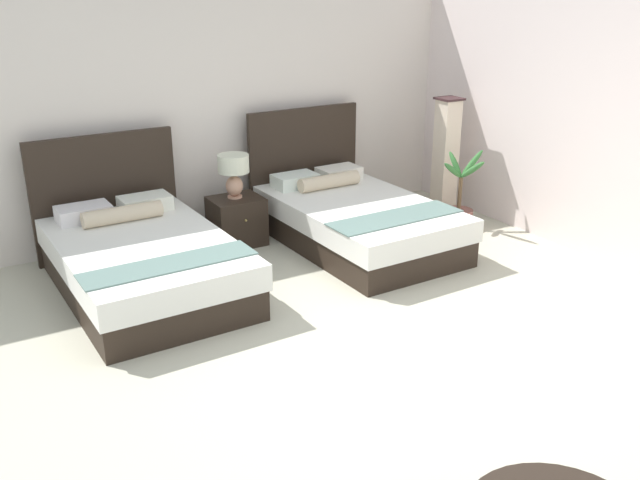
# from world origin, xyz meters

# --- Properties ---
(ground_plane) EXTENTS (9.58, 10.24, 0.02)m
(ground_plane) POSITION_xyz_m (0.00, 0.00, -0.01)
(ground_plane) COLOR beige
(wall_back) EXTENTS (9.58, 0.12, 2.68)m
(wall_back) POSITION_xyz_m (0.00, 3.32, 1.34)
(wall_back) COLOR silver
(wall_back) RESTS_ON ground
(wall_side_right) EXTENTS (0.12, 5.84, 2.68)m
(wall_side_right) POSITION_xyz_m (2.99, 0.40, 1.34)
(wall_side_right) COLOR silver
(wall_side_right) RESTS_ON ground
(bed_near_window) EXTENTS (1.44, 2.21, 1.21)m
(bed_near_window) POSITION_xyz_m (-1.12, 2.10, 0.29)
(bed_near_window) COLOR black
(bed_near_window) RESTS_ON ground
(bed_near_corner) EXTENTS (1.41, 2.24, 1.26)m
(bed_near_corner) POSITION_xyz_m (1.11, 2.11, 0.28)
(bed_near_corner) COLOR black
(bed_near_corner) RESTS_ON ground
(nightstand) EXTENTS (0.52, 0.46, 0.50)m
(nightstand) POSITION_xyz_m (0.06, 2.71, 0.25)
(nightstand) COLOR black
(nightstand) RESTS_ON ground
(table_lamp) EXTENTS (0.32, 0.32, 0.45)m
(table_lamp) POSITION_xyz_m (0.06, 2.73, 0.79)
(table_lamp) COLOR tan
(table_lamp) RESTS_ON nightstand
(floor_lamp_corner) EXTENTS (0.26, 0.26, 1.36)m
(floor_lamp_corner) POSITION_xyz_m (2.53, 2.37, 0.68)
(floor_lamp_corner) COLOR #392224
(floor_lamp_corner) RESTS_ON ground
(potted_palm) EXTENTS (0.50, 0.56, 0.88)m
(potted_palm) POSITION_xyz_m (2.37, 1.91, 0.22)
(potted_palm) COLOR brown
(potted_palm) RESTS_ON ground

